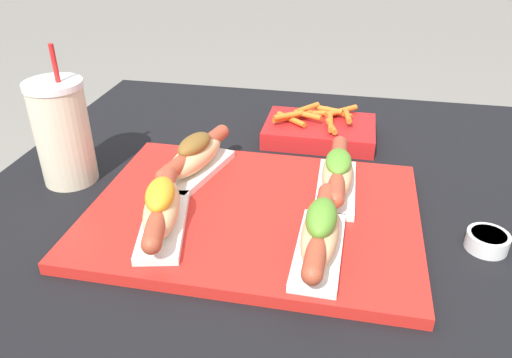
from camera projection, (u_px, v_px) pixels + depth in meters
patio_table at (292, 332)px, 1.02m from camera, size 1.07×0.93×0.69m
serving_tray at (253, 213)px, 0.77m from camera, size 0.50×0.37×0.02m
hot_dog_0 at (162, 208)px, 0.70m from camera, size 0.10×0.21×0.07m
hot_dog_1 at (320, 232)px, 0.65m from camera, size 0.06×0.21×0.08m
hot_dog_2 at (195, 156)px, 0.84m from camera, size 0.10×0.20×0.07m
hot_dog_3 at (337, 173)px, 0.79m from camera, size 0.06×0.21×0.07m
sauce_bowl at (487, 240)px, 0.70m from camera, size 0.06×0.06×0.02m
drink_cup at (63, 133)px, 0.83m from camera, size 0.09×0.09×0.24m
fries_basket at (319, 130)px, 1.01m from camera, size 0.22×0.15×0.06m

